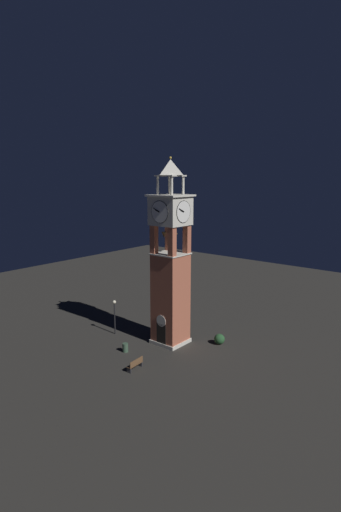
% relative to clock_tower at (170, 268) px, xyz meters
% --- Properties ---
extents(ground, '(80.00, 80.00, 0.00)m').
position_rel_clock_tower_xyz_m(ground, '(0.00, 0.00, -7.30)').
color(ground, '#2A2925').
extents(clock_tower, '(3.29, 3.29, 17.37)m').
position_rel_clock_tower_xyz_m(clock_tower, '(0.00, 0.00, 0.00)').
color(clock_tower, '#AD5B42').
rests_on(clock_tower, ground).
extents(park_bench, '(0.58, 1.63, 0.95)m').
position_rel_clock_tower_xyz_m(park_bench, '(1.34, -6.16, -6.82)').
color(park_bench, brown).
rests_on(park_bench, ground).
extents(lamp_post, '(0.36, 0.36, 3.53)m').
position_rel_clock_tower_xyz_m(lamp_post, '(-5.69, -1.93, -4.83)').
color(lamp_post, black).
rests_on(lamp_post, ground).
extents(trash_bin, '(0.52, 0.52, 0.80)m').
position_rel_clock_tower_xyz_m(trash_bin, '(-1.81, -4.25, -6.90)').
color(trash_bin, '#38513D').
rests_on(trash_bin, ground).
extents(shrub_near_entry, '(1.00, 1.00, 1.00)m').
position_rel_clock_tower_xyz_m(shrub_near_entry, '(3.84, 2.65, -6.81)').
color(shrub_near_entry, '#234C28').
rests_on(shrub_near_entry, ground).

